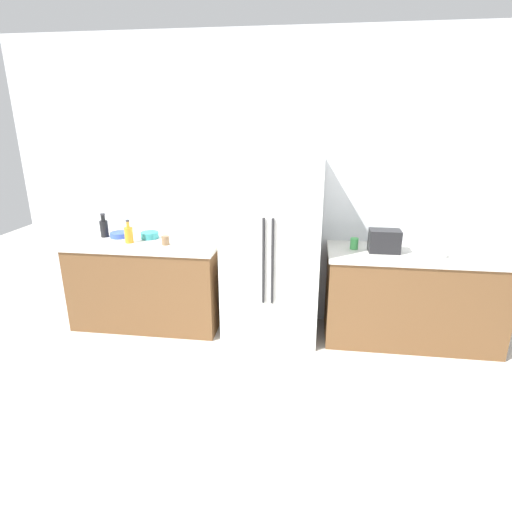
{
  "coord_description": "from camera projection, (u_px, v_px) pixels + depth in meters",
  "views": [
    {
      "loc": [
        0.38,
        -2.26,
        2.05
      ],
      "look_at": [
        0.01,
        0.45,
        1.15
      ],
      "focal_mm": 28.55,
      "sensor_mm": 36.0,
      "label": 1
    }
  ],
  "objects": [
    {
      "name": "ground_plane",
      "position": [
        246.0,
        433.0,
        2.82
      ],
      "size": [
        10.89,
        10.89,
        0.0
      ],
      "primitive_type": "plane",
      "color": "beige"
    },
    {
      "name": "kitchen_back_panel",
      "position": [
        274.0,
        186.0,
        4.13
      ],
      "size": [
        5.44,
        0.1,
        2.87
      ],
      "primitive_type": "cube",
      "color": "silver",
      "rests_on": "ground_plane"
    },
    {
      "name": "counter_left",
      "position": [
        148.0,
        283.0,
        4.25
      ],
      "size": [
        1.53,
        0.65,
        0.9
      ],
      "color": "brown",
      "rests_on": "ground_plane"
    },
    {
      "name": "counter_right",
      "position": [
        411.0,
        297.0,
        3.91
      ],
      "size": [
        1.63,
        0.65,
        0.9
      ],
      "color": "brown",
      "rests_on": "ground_plane"
    },
    {
      "name": "refrigerator",
      "position": [
        272.0,
        250.0,
        3.92
      ],
      "size": [
        0.91,
        0.69,
        1.76
      ],
      "color": "white",
      "rests_on": "ground_plane"
    },
    {
      "name": "toaster",
      "position": [
        384.0,
        241.0,
        3.76
      ],
      "size": [
        0.28,
        0.17,
        0.21
      ],
      "primitive_type": "cube",
      "color": "black",
      "rests_on": "counter_right"
    },
    {
      "name": "bottle_a",
      "position": [
        129.0,
        234.0,
        4.05
      ],
      "size": [
        0.08,
        0.08,
        0.23
      ],
      "color": "orange",
      "rests_on": "counter_left"
    },
    {
      "name": "bottle_b",
      "position": [
        104.0,
        228.0,
        4.26
      ],
      "size": [
        0.08,
        0.08,
        0.25
      ],
      "color": "black",
      "rests_on": "counter_left"
    },
    {
      "name": "cup_a",
      "position": [
        165.0,
        240.0,
        3.99
      ],
      "size": [
        0.08,
        0.08,
        0.09
      ],
      "primitive_type": "cylinder",
      "color": "brown",
      "rests_on": "counter_left"
    },
    {
      "name": "cup_b",
      "position": [
        442.0,
        254.0,
        3.62
      ],
      "size": [
        0.08,
        0.08,
        0.07
      ],
      "primitive_type": "cylinder",
      "color": "white",
      "rests_on": "counter_right"
    },
    {
      "name": "cup_c",
      "position": [
        354.0,
        244.0,
        3.86
      ],
      "size": [
        0.08,
        0.08,
        0.11
      ],
      "primitive_type": "cylinder",
      "color": "green",
      "rests_on": "counter_right"
    },
    {
      "name": "bowl_a",
      "position": [
        150.0,
        235.0,
        4.22
      ],
      "size": [
        0.18,
        0.18,
        0.07
      ],
      "primitive_type": "cylinder",
      "color": "teal",
      "rests_on": "counter_left"
    },
    {
      "name": "bowl_b",
      "position": [
        120.0,
        235.0,
        4.26
      ],
      "size": [
        0.2,
        0.2,
        0.05
      ],
      "primitive_type": "cylinder",
      "color": "blue",
      "rests_on": "counter_left"
    }
  ]
}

